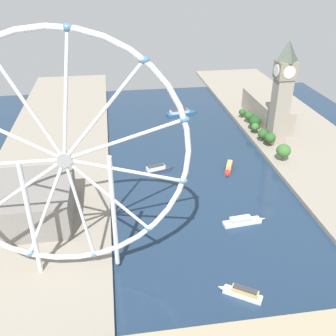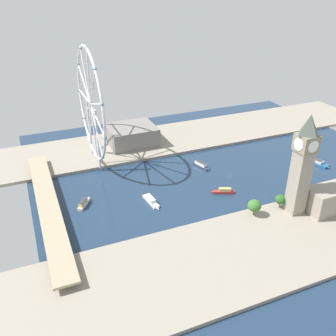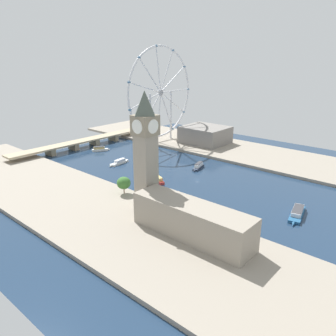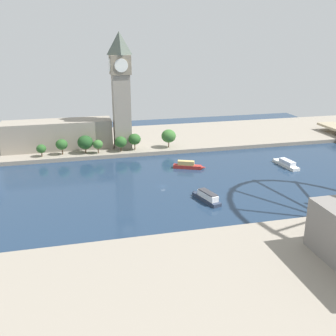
% 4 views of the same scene
% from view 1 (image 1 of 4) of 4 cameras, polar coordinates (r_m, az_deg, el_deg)
% --- Properties ---
extents(ground_plane, '(387.66, 387.66, 0.00)m').
position_cam_1_polar(ground_plane, '(320.15, 2.78, 1.42)').
color(ground_plane, '#1E334C').
extents(riverbank_left, '(90.00, 520.00, 3.00)m').
position_cam_1_polar(riverbank_left, '(355.67, 20.28, 2.75)').
color(riverbank_left, gray).
rests_on(riverbank_left, ground_plane).
extents(riverbank_right, '(90.00, 520.00, 3.00)m').
position_cam_1_polar(riverbank_right, '(318.29, -16.82, 0.27)').
color(riverbank_right, gray).
rests_on(riverbank_right, ground_plane).
extents(clock_tower, '(15.87, 15.87, 87.01)m').
position_cam_1_polar(clock_tower, '(338.38, 16.45, 10.67)').
color(clock_tower, gray).
rests_on(clock_tower, riverbank_left).
extents(parliament_block, '(22.00, 82.48, 21.79)m').
position_cam_1_polar(parliament_block, '(395.53, 14.25, 8.19)').
color(parliament_block, gray).
rests_on(parliament_block, riverbank_left).
extents(tree_row_embankment, '(12.59, 105.14, 14.34)m').
position_cam_1_polar(tree_row_embankment, '(354.20, 13.74, 5.37)').
color(tree_row_embankment, '#513823').
rests_on(tree_row_embankment, riverbank_left).
extents(ferris_wheel, '(116.83, 3.20, 121.41)m').
position_cam_1_polar(ferris_wheel, '(179.50, -14.97, 1.05)').
color(ferris_wheel, silver).
rests_on(ferris_wheel, riverbank_right).
extents(riverside_hall, '(47.79, 55.13, 21.37)m').
position_cam_1_polar(riverside_hall, '(253.40, -19.26, -4.70)').
color(riverside_hall, gray).
rests_on(riverside_hall, riverbank_right).
extents(tour_boat_0, '(11.97, 22.00, 5.41)m').
position_cam_1_polar(tour_boat_0, '(305.09, 8.96, 0.08)').
color(tour_boat_0, '#B22D28').
rests_on(tour_boat_0, ground_plane).
extents(tour_boat_1, '(28.44, 8.09, 4.82)m').
position_cam_1_polar(tour_boat_1, '(247.25, 10.88, -7.66)').
color(tour_boat_1, white).
rests_on(tour_boat_1, ground_plane).
extents(tour_boat_2, '(24.78, 10.80, 5.78)m').
position_cam_1_polar(tour_boat_2, '(298.84, -1.65, -0.14)').
color(tour_boat_2, '#2D384C').
rests_on(tour_boat_2, ground_plane).
extents(tour_boat_3, '(35.16, 14.67, 5.34)m').
position_cam_1_polar(tour_boat_3, '(411.89, 1.84, 8.15)').
color(tour_boat_3, '#235684').
rests_on(tour_boat_3, ground_plane).
extents(tour_boat_4, '(20.48, 15.16, 5.75)m').
position_cam_1_polar(tour_boat_4, '(201.45, 10.86, -17.57)').
color(tour_boat_4, white).
rests_on(tour_boat_4, ground_plane).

